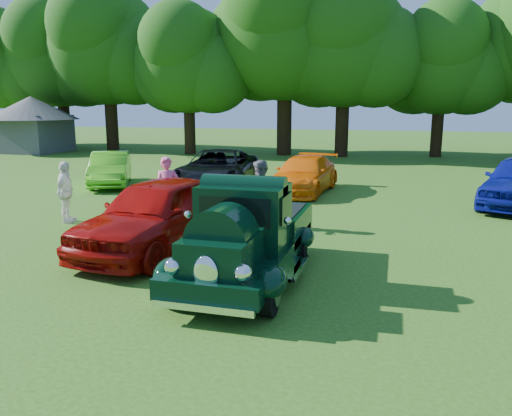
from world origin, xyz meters
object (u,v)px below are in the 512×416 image
(red_convertible, at_px, (157,214))
(back_car_orange, at_px, (304,175))
(gazebo, at_px, (32,118))
(hero_pickup, at_px, (248,238))
(spectator_pink, at_px, (168,190))
(spectator_white, at_px, (66,192))
(spectator_grey, at_px, (261,195))
(back_car_lime, at_px, (110,169))
(back_car_black, at_px, (218,170))

(red_convertible, xyz_separation_m, back_car_orange, (1.86, 8.51, -0.16))
(red_convertible, xyz_separation_m, gazebo, (-19.59, 19.92, 1.57))
(hero_pickup, relative_size, gazebo, 0.74)
(spectator_pink, relative_size, spectator_white, 1.07)
(hero_pickup, distance_m, spectator_grey, 4.03)
(spectator_pink, bearing_deg, back_car_lime, 107.47)
(hero_pickup, relative_size, back_car_orange, 1.01)
(back_car_black, bearing_deg, back_car_orange, -0.33)
(red_convertible, relative_size, spectator_grey, 2.66)
(hero_pickup, relative_size, back_car_lime, 1.13)
(spectator_white, xyz_separation_m, gazebo, (-15.86, 18.15, 1.53))
(red_convertible, xyz_separation_m, back_car_lime, (-6.18, 8.05, -0.14))
(back_car_lime, xyz_separation_m, back_car_black, (4.70, 0.07, 0.10))
(back_car_black, xyz_separation_m, spectator_pink, (0.54, -5.61, 0.14))
(back_car_orange, bearing_deg, red_convertible, -96.95)
(back_car_lime, bearing_deg, back_car_black, -25.80)
(spectator_grey, distance_m, gazebo, 27.52)
(spectator_pink, xyz_separation_m, spectator_grey, (2.69, 0.10, -0.01))
(red_convertible, height_order, spectator_white, spectator_white)
(red_convertible, relative_size, back_car_orange, 1.05)
(spectator_grey, height_order, spectator_white, spectator_grey)
(back_car_black, height_order, back_car_orange, back_car_black)
(back_car_lime, bearing_deg, spectator_white, -95.37)
(back_car_orange, xyz_separation_m, spectator_pink, (-2.79, -6.00, 0.25))
(back_car_black, relative_size, gazebo, 0.89)
(back_car_lime, bearing_deg, spectator_grey, -61.09)
(back_car_lime, relative_size, gazebo, 0.66)
(back_car_lime, distance_m, back_car_black, 4.70)
(back_car_orange, xyz_separation_m, gazebo, (-21.45, 11.41, 1.72))
(spectator_pink, bearing_deg, back_car_black, 69.51)
(hero_pickup, relative_size, spectator_grey, 2.58)
(back_car_orange, distance_m, spectator_pink, 6.62)
(red_convertible, xyz_separation_m, spectator_white, (-3.73, 1.77, 0.03))
(back_car_orange, distance_m, spectator_grey, 5.90)
(spectator_pink, distance_m, spectator_white, 2.89)
(hero_pickup, height_order, red_convertible, hero_pickup)
(gazebo, bearing_deg, spectator_grey, -39.04)
(red_convertible, xyz_separation_m, back_car_black, (-1.47, 8.12, -0.04))
(back_car_black, relative_size, spectator_grey, 3.09)
(back_car_black, bearing_deg, spectator_grey, -66.64)
(spectator_white, distance_m, gazebo, 24.15)
(hero_pickup, bearing_deg, back_car_orange, 94.05)
(back_car_lime, bearing_deg, gazebo, 111.82)
(red_convertible, distance_m, spectator_pink, 2.68)
(gazebo, bearing_deg, hero_pickup, -43.82)
(back_car_lime, distance_m, spectator_pink, 7.63)
(back_car_lime, xyz_separation_m, back_car_orange, (8.04, 0.46, -0.01))
(hero_pickup, height_order, back_car_lime, hero_pickup)
(hero_pickup, relative_size, spectator_white, 2.73)
(gazebo, bearing_deg, back_car_lime, -41.52)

